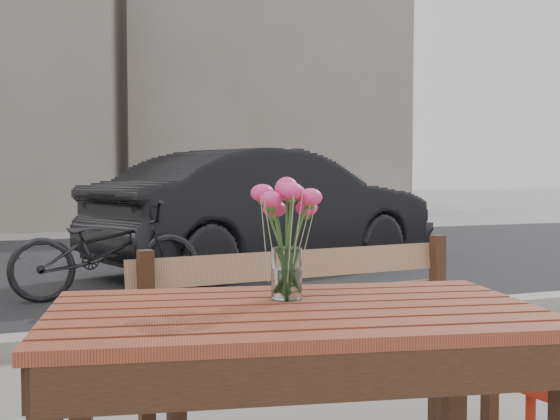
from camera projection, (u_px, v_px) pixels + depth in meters
The scene contains 7 objects.
street at pixel (114, 291), 6.57m from camera, with size 30.00×8.12×0.12m.
backdrop_buildings at pixel (58, 59), 15.13m from camera, with size 15.50×4.00×8.00m.
main_table at pixel (296, 356), 1.83m from camera, with size 1.39×0.98×0.78m.
main_bench at pixel (317, 328), 2.69m from camera, with size 1.46×0.56×0.88m.
main_vase at pixel (287, 223), 1.94m from camera, with size 0.18×0.18×0.34m.
parked_car at pixel (269, 210), 8.21m from camera, with size 1.48×4.24×1.40m, color black.
bicycle at pixel (107, 250), 6.31m from camera, with size 0.59×1.69×0.89m, color black.
Camera 1 is at (-0.91, -1.58, 1.13)m, focal length 45.00 mm.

